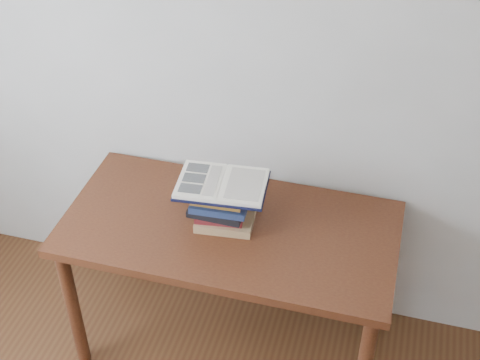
% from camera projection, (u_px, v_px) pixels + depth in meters
% --- Properties ---
extents(desk, '(1.38, 0.69, 0.74)m').
position_uv_depth(desk, '(230.00, 242.00, 2.81)').
color(desk, '#4C2713').
rests_on(desk, ground).
extents(book_stack, '(0.27, 0.20, 0.18)m').
position_uv_depth(book_stack, '(222.00, 205.00, 2.71)').
color(book_stack, '#906D4A').
rests_on(book_stack, desk).
extents(open_book, '(0.38, 0.28, 0.03)m').
position_uv_depth(open_book, '(222.00, 184.00, 2.65)').
color(open_book, black).
rests_on(open_book, book_stack).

